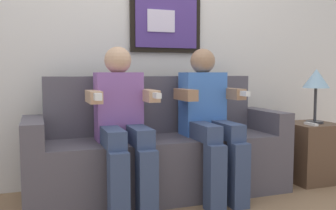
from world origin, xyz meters
TOP-DOWN VIEW (x-y plane):
  - ground_plane at (0.00, 0.00)m, footprint 5.65×5.65m
  - back_wall_assembly at (0.01, 0.76)m, footprint 4.35×0.10m
  - couch at (0.00, 0.33)m, footprint 1.95×0.58m
  - person_on_left at (-0.33, 0.16)m, footprint 0.46×0.56m
  - person_on_right at (0.33, 0.16)m, footprint 0.46×0.56m
  - side_table_right at (1.32, 0.22)m, footprint 0.40×0.40m
  - table_lamp at (1.34, 0.20)m, footprint 0.22×0.22m
  - spare_remote_on_table at (1.23, 0.11)m, footprint 0.04×0.13m

SIDE VIEW (x-z plane):
  - ground_plane at x=0.00m, z-range 0.00..0.00m
  - side_table_right at x=1.32m, z-range 0.00..0.50m
  - couch at x=0.00m, z-range -0.14..0.76m
  - spare_remote_on_table at x=1.23m, z-range 0.50..0.52m
  - person_on_right at x=0.33m, z-range 0.05..1.16m
  - person_on_left at x=-0.33m, z-range 0.05..1.16m
  - table_lamp at x=1.34m, z-range 0.63..1.09m
  - back_wall_assembly at x=0.01m, z-range 0.00..2.60m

